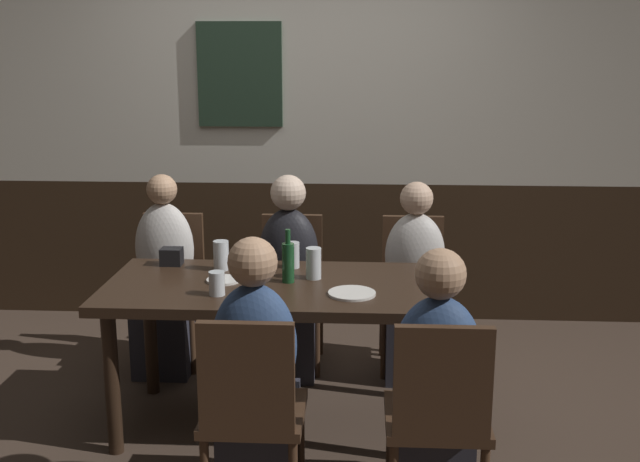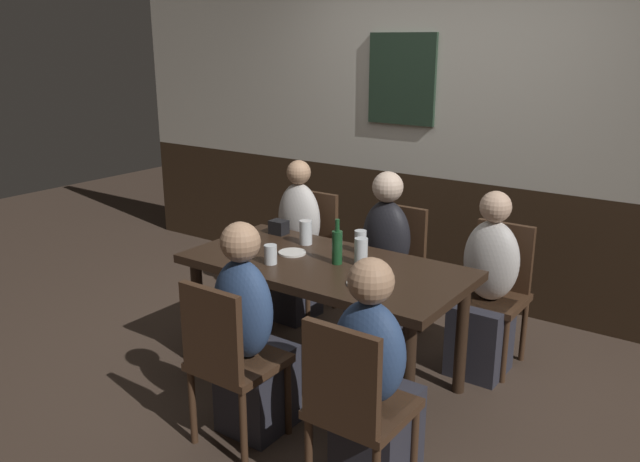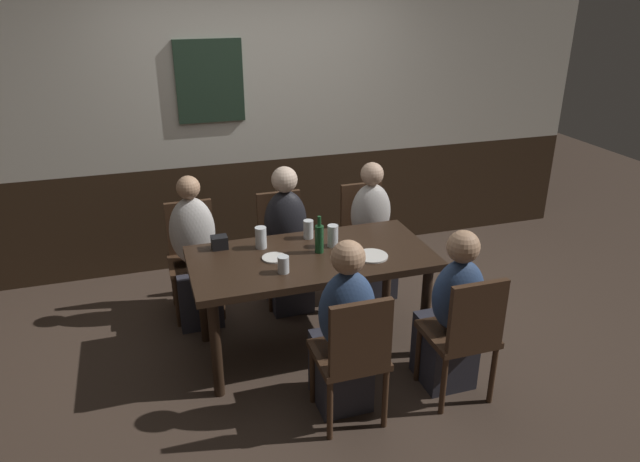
{
  "view_description": "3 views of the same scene",
  "coord_description": "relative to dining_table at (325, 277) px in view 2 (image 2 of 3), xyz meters",
  "views": [
    {
      "loc": [
        0.42,
        -3.54,
        1.85
      ],
      "look_at": [
        0.22,
        -0.08,
        1.02
      ],
      "focal_mm": 43.15,
      "sensor_mm": 36.0,
      "label": 1
    },
    {
      "loc": [
        1.99,
        -2.86,
        1.97
      ],
      "look_at": [
        -0.14,
        0.15,
        0.87
      ],
      "focal_mm": 36.19,
      "sensor_mm": 36.0,
      "label": 2
    },
    {
      "loc": [
        -1.02,
        -3.41,
        2.44
      ],
      "look_at": [
        0.05,
        -0.05,
        0.93
      ],
      "focal_mm": 32.69,
      "sensor_mm": 36.0,
      "label": 3
    }
  ],
  "objects": [
    {
      "name": "ground_plane",
      "position": [
        0.0,
        0.0,
        -0.65
      ],
      "size": [
        12.0,
        12.0,
        0.0
      ],
      "primitive_type": "plane",
      "color": "#423328"
    },
    {
      "name": "wall_back",
      "position": [
        -0.0,
        1.65,
        0.65
      ],
      "size": [
        6.4,
        0.13,
        2.6
      ],
      "color": "#332316",
      "rests_on": "ground_plane"
    },
    {
      "name": "dining_table",
      "position": [
        0.0,
        0.0,
        0.0
      ],
      "size": [
        1.64,
        0.81,
        0.74
      ],
      "color": "black",
      "rests_on": "ground_plane"
    },
    {
      "name": "chair_mid_far",
      "position": [
        0.0,
        0.82,
        -0.16
      ],
      "size": [
        0.4,
        0.4,
        0.88
      ],
      "color": "#422B1C",
      "rests_on": "ground_plane"
    },
    {
      "name": "chair_mid_near",
      "position": [
        0.0,
        -0.82,
        -0.16
      ],
      "size": [
        0.4,
        0.4,
        0.88
      ],
      "color": "#422B1C",
      "rests_on": "ground_plane"
    },
    {
      "name": "chair_right_far",
      "position": [
        0.72,
        0.82,
        -0.16
      ],
      "size": [
        0.4,
        0.4,
        0.88
      ],
      "color": "#422B1C",
      "rests_on": "ground_plane"
    },
    {
      "name": "chair_left_far",
      "position": [
        -0.72,
        0.82,
        -0.16
      ],
      "size": [
        0.4,
        0.4,
        0.88
      ],
      "color": "#422B1C",
      "rests_on": "ground_plane"
    },
    {
      "name": "chair_right_near",
      "position": [
        0.72,
        -0.82,
        -0.16
      ],
      "size": [
        0.4,
        0.4,
        0.88
      ],
      "color": "#422B1C",
      "rests_on": "ground_plane"
    },
    {
      "name": "person_mid_far",
      "position": [
        -0.0,
        0.66,
        -0.16
      ],
      "size": [
        0.34,
        0.37,
        1.16
      ],
      "color": "#2D2D38",
      "rests_on": "ground_plane"
    },
    {
      "name": "person_mid_near",
      "position": [
        0.0,
        -0.66,
        -0.17
      ],
      "size": [
        0.34,
        0.37,
        1.14
      ],
      "color": "#2D2D38",
      "rests_on": "ground_plane"
    },
    {
      "name": "person_right_far",
      "position": [
        0.72,
        0.66,
        -0.18
      ],
      "size": [
        0.34,
        0.37,
        1.12
      ],
      "color": "#2D2D38",
      "rests_on": "ground_plane"
    },
    {
      "name": "person_left_far",
      "position": [
        -0.72,
        0.66,
        -0.17
      ],
      "size": [
        0.34,
        0.37,
        1.15
      ],
      "color": "#2D2D38",
      "rests_on": "ground_plane"
    },
    {
      "name": "person_right_near",
      "position": [
        0.72,
        -0.66,
        -0.18
      ],
      "size": [
        0.34,
        0.37,
        1.11
      ],
      "color": "#2D2D38",
      "rests_on": "ground_plane"
    },
    {
      "name": "pint_glass_stout",
      "position": [
        0.18,
        0.09,
        0.16
      ],
      "size": [
        0.08,
        0.08,
        0.16
      ],
      "color": "silver",
      "rests_on": "dining_table"
    },
    {
      "name": "pint_glass_pale",
      "position": [
        -0.24,
        -0.19,
        0.14
      ],
      "size": [
        0.07,
        0.07,
        0.11
      ],
      "color": "silver",
      "rests_on": "dining_table"
    },
    {
      "name": "pint_glass_amber",
      "position": [
        -0.3,
        0.22,
        0.15
      ],
      "size": [
        0.08,
        0.08,
        0.15
      ],
      "color": "silver",
      "rests_on": "dining_table"
    },
    {
      "name": "highball_clear",
      "position": [
        0.06,
        0.28,
        0.15
      ],
      "size": [
        0.07,
        0.07,
        0.13
      ],
      "color": "silver",
      "rests_on": "dining_table"
    },
    {
      "name": "beer_bottle_green",
      "position": [
        0.06,
        0.03,
        0.19
      ],
      "size": [
        0.06,
        0.06,
        0.26
      ],
      "color": "#194723",
      "rests_on": "dining_table"
    },
    {
      "name": "plate_white_large",
      "position": [
        0.38,
        -0.15,
        0.09
      ],
      "size": [
        0.22,
        0.22,
        0.01
      ],
      "primitive_type": "cylinder",
      "color": "white",
      "rests_on": "dining_table"
    },
    {
      "name": "plate_white_small",
      "position": [
        -0.25,
        0.02,
        0.09
      ],
      "size": [
        0.17,
        0.17,
        0.01
      ],
      "primitive_type": "cylinder",
      "color": "white",
      "rests_on": "dining_table"
    },
    {
      "name": "condiment_caddy",
      "position": [
        -0.58,
        0.29,
        0.13
      ],
      "size": [
        0.11,
        0.09,
        0.09
      ],
      "primitive_type": "cube",
      "color": "black",
      "rests_on": "dining_table"
    }
  ]
}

